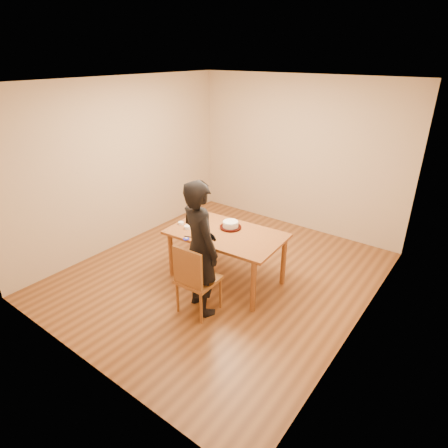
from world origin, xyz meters
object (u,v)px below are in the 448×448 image
Objects in this scene: person at (200,249)px; cake_plate at (231,227)px; cake at (231,224)px; dining_table at (226,234)px; dining_chair at (199,280)px.

cake_plate is at bearing -56.91° from person.
cake reaches higher than cake_plate.
dining_table is 0.18m from cake.
dining_table is 0.91× the size of person.
person is (0.19, -0.89, 0.06)m from cake.
dining_chair is at bearing -82.70° from dining_table.
dining_table is 0.17m from cake_plate.
dining_chair is 1.47× the size of cake_plate.
cake_plate is at bearing 99.01° from dining_chair.
dining_table is 0.76m from person.
cake is (-0.04, 0.16, 0.08)m from dining_table.
dining_table is 0.84m from dining_chair.
cake_plate is 0.05m from cake.
dining_table is at bearing -57.38° from person.
person is at bearing -77.91° from cake.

